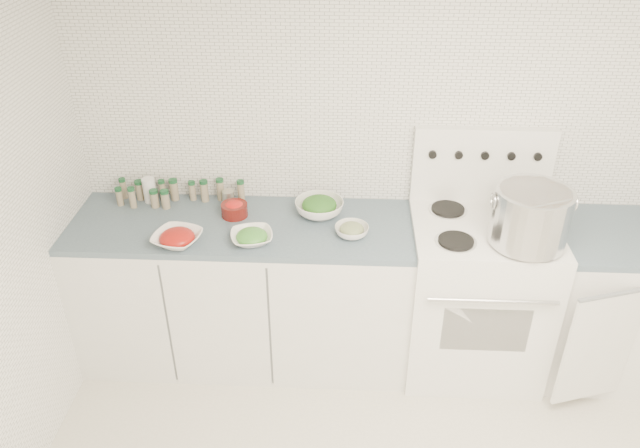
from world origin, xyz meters
The scene contains 13 objects.
room_walls centered at (0.00, 0.00, 1.56)m, with size 3.54×3.04×2.52m.
counter_left centered at (-0.82, 1.19, 0.45)m, with size 1.85×0.62×0.90m.
stove centered at (0.48, 1.19, 0.50)m, with size 0.76×0.70×1.36m.
counter_right centered at (1.30, 1.19, 0.45)m, with size 0.89×0.75×0.90m.
stock_pot centered at (0.65, 1.02, 1.10)m, with size 0.40×0.38×0.29m.
bowl_tomato centered at (-1.12, 0.98, 0.93)m, with size 0.29×0.29×0.08m.
bowl_snowpea centered at (-0.74, 1.02, 0.93)m, with size 0.26×0.26×0.07m.
bowl_broccoli centered at (-0.41, 1.31, 0.95)m, with size 0.28×0.28×0.11m.
bowl_zucchini centered at (-0.23, 1.10, 0.93)m, with size 0.20×0.20×0.07m.
bowl_pepper centered at (-0.87, 1.27, 0.94)m, with size 0.14×0.14×0.09m.
salt_canister centered at (-1.37, 1.41, 0.97)m, with size 0.07×0.07×0.14m, color white.
tin_can centered at (-0.92, 1.39, 0.94)m, with size 0.07×0.07×0.09m, color #A29989.
spice_cluster centered at (-1.25, 1.41, 0.96)m, with size 0.72×0.16×0.14m.
Camera 1 is at (-0.26, -1.65, 2.66)m, focal length 35.00 mm.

